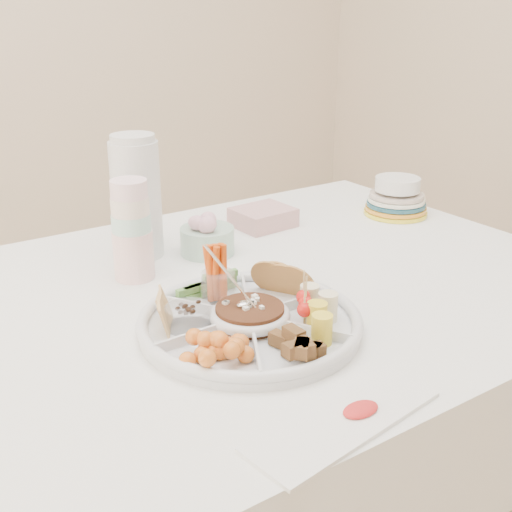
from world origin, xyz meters
TOP-DOWN VIEW (x-y plane):
  - dining_table at (0.00, 0.00)m, footprint 1.52×1.02m
  - party_tray at (-0.05, -0.16)m, footprint 0.39×0.39m
  - bean_dip at (-0.05, -0.16)m, footprint 0.12×0.12m
  - tortillas at (0.06, -0.09)m, footprint 0.11×0.11m
  - carrot_cucumber at (-0.05, -0.03)m, footprint 0.13×0.13m
  - pita_raisins at (-0.16, -0.10)m, footprint 0.11×0.11m
  - cherries at (-0.16, -0.23)m, footprint 0.13×0.13m
  - granola_chunks at (-0.04, -0.29)m, footprint 0.10×0.10m
  - banana_tomato at (0.07, -0.22)m, footprint 0.12×0.12m
  - cup_stack at (-0.12, 0.16)m, footprint 0.10×0.10m
  - thermos at (-0.05, 0.28)m, footprint 0.11×0.11m
  - flower_bowl at (0.08, 0.20)m, footprint 0.13×0.13m
  - napkin_stack at (0.29, 0.28)m, footprint 0.15×0.13m
  - plate_stack at (0.63, 0.17)m, footprint 0.17×0.17m
  - placemat at (-0.09, -0.45)m, footprint 0.31×0.14m

SIDE VIEW (x-z plane):
  - dining_table at x=0.00m, z-range 0.00..0.76m
  - placemat at x=-0.09m, z-range 0.76..0.76m
  - party_tray at x=-0.05m, z-range 0.76..0.80m
  - napkin_stack at x=0.29m, z-range 0.76..0.80m
  - bean_dip at x=-0.05m, z-range 0.77..0.81m
  - cherries at x=-0.16m, z-range 0.77..0.82m
  - granola_chunks at x=-0.04m, z-range 0.77..0.81m
  - tortillas at x=0.06m, z-range 0.77..0.83m
  - pita_raisins at x=-0.16m, z-range 0.77..0.83m
  - flower_bowl at x=0.08m, z-range 0.76..0.85m
  - plate_stack at x=0.63m, z-range 0.76..0.87m
  - banana_tomato at x=0.07m, z-range 0.77..0.86m
  - carrot_cucumber at x=-0.05m, z-range 0.77..0.88m
  - cup_stack at x=-0.12m, z-range 0.76..0.98m
  - thermos at x=-0.05m, z-range 0.76..1.03m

